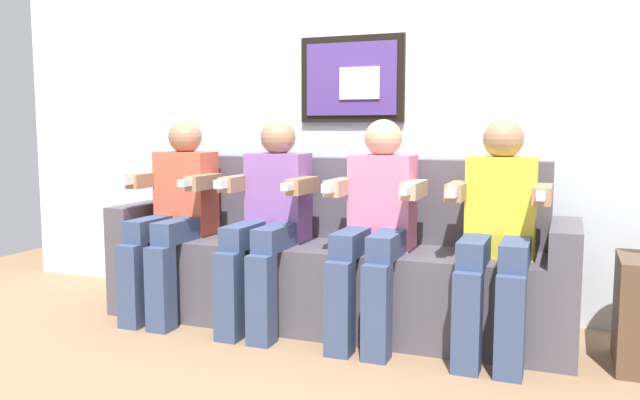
{
  "coord_description": "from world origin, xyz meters",
  "views": [
    {
      "loc": [
        1.18,
        -2.87,
        1.07
      ],
      "look_at": [
        0.0,
        0.15,
        0.7
      ],
      "focal_mm": 35.87,
      "sensor_mm": 36.0,
      "label": 1
    }
  ],
  "objects_px": {
    "person_leftmost": "(175,210)",
    "person_left_center": "(269,215)",
    "person_right_center": "(376,221)",
    "person_rightmost": "(498,228)",
    "couch": "(332,267)"
  },
  "relations": [
    {
      "from": "person_leftmost",
      "to": "person_left_center",
      "type": "height_order",
      "value": "same"
    },
    {
      "from": "couch",
      "to": "person_rightmost",
      "type": "xyz_separation_m",
      "value": [
        0.88,
        -0.17,
        0.29
      ]
    },
    {
      "from": "person_left_center",
      "to": "person_rightmost",
      "type": "xyz_separation_m",
      "value": [
        1.18,
        0.0,
        0.0
      ]
    },
    {
      "from": "person_left_center",
      "to": "person_right_center",
      "type": "xyz_separation_m",
      "value": [
        0.59,
        0.0,
        0.0
      ]
    },
    {
      "from": "couch",
      "to": "person_right_center",
      "type": "height_order",
      "value": "person_right_center"
    },
    {
      "from": "person_leftmost",
      "to": "person_rightmost",
      "type": "xyz_separation_m",
      "value": [
        1.77,
        0.0,
        0.0
      ]
    },
    {
      "from": "person_right_center",
      "to": "person_leftmost",
      "type": "bearing_deg",
      "value": 180.0
    },
    {
      "from": "person_leftmost",
      "to": "person_left_center",
      "type": "relative_size",
      "value": 1.0
    },
    {
      "from": "person_leftmost",
      "to": "person_rightmost",
      "type": "relative_size",
      "value": 1.0
    },
    {
      "from": "couch",
      "to": "person_right_center",
      "type": "bearing_deg",
      "value": -29.83
    },
    {
      "from": "person_leftmost",
      "to": "person_right_center",
      "type": "height_order",
      "value": "same"
    },
    {
      "from": "person_left_center",
      "to": "person_rightmost",
      "type": "relative_size",
      "value": 1.0
    },
    {
      "from": "couch",
      "to": "person_rightmost",
      "type": "distance_m",
      "value": 0.95
    },
    {
      "from": "person_left_center",
      "to": "person_right_center",
      "type": "height_order",
      "value": "same"
    },
    {
      "from": "person_right_center",
      "to": "person_rightmost",
      "type": "bearing_deg",
      "value": 0.0
    }
  ]
}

